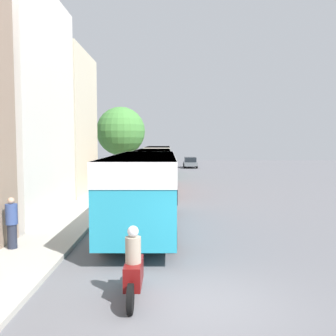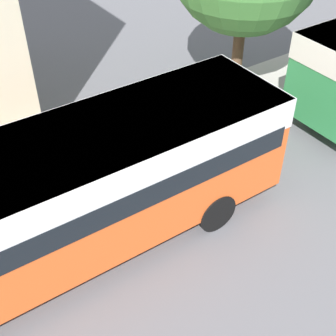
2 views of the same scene
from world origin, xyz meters
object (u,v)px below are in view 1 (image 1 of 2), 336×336
object	(u,v)px
motorcycle_behind_lead	(133,270)
car_crossing	(189,162)
bus_third_in_line	(157,157)
pedestrian_walking_away	(136,163)
bus_lead	(143,181)
bus_following	(152,164)
pedestrian_near_curb	(11,223)

from	to	relation	value
motorcycle_behind_lead	car_crossing	world-z (taller)	motorcycle_behind_lead
bus_third_in_line	pedestrian_walking_away	size ratio (longest dim) A/B	5.34
bus_lead	bus_following	bearing A→B (deg)	90.60
bus_following	car_crossing	bearing A→B (deg)	79.64
pedestrian_walking_away	bus_lead	bearing A→B (deg)	-84.57
bus_following	pedestrian_near_curb	xyz separation A→B (m)	(-3.97, -15.57, -0.92)
car_crossing	pedestrian_near_curb	size ratio (longest dim) A/B	2.30
bus_third_in_line	bus_lead	bearing A→B (deg)	-89.79
bus_third_in_line	pedestrian_near_curb	distance (m)	28.15
bus_lead	pedestrian_walking_away	xyz separation A→B (m)	(-2.58, 27.17, -0.93)
car_crossing	bus_lead	bearing A→B (deg)	83.50
bus_lead	pedestrian_near_curb	distance (m)	5.31
motorcycle_behind_lead	pedestrian_walking_away	xyz separation A→B (m)	(-2.76, 33.94, 0.38)
pedestrian_near_curb	pedestrian_walking_away	xyz separation A→B (m)	(1.52, 30.40, 0.06)
pedestrian_walking_away	bus_following	bearing A→B (deg)	-80.61
bus_following	bus_third_in_line	distance (m)	12.28
pedestrian_walking_away	pedestrian_near_curb	bearing A→B (deg)	-92.86
bus_third_in_line	car_crossing	distance (m)	10.87
motorcycle_behind_lead	bus_lead	bearing A→B (deg)	91.55
car_crossing	motorcycle_behind_lead	bearing A→B (deg)	84.81
bus_lead	bus_third_in_line	world-z (taller)	bus_lead
bus_following	pedestrian_walking_away	world-z (taller)	bus_following
bus_lead	pedestrian_walking_away	size ratio (longest dim) A/B	5.61
bus_following	pedestrian_near_curb	world-z (taller)	bus_following
bus_third_in_line	pedestrian_near_curb	size ratio (longest dim) A/B	5.60
bus_following	pedestrian_walking_away	xyz separation A→B (m)	(-2.45, 14.83, -0.86)
bus_third_in_line	car_crossing	bearing A→B (deg)	68.04
pedestrian_walking_away	motorcycle_behind_lead	bearing A→B (deg)	-85.34
bus_following	car_crossing	xyz separation A→B (m)	(4.08, 22.30, -1.18)
bus_lead	pedestrian_walking_away	bearing A→B (deg)	95.43
bus_third_in_line	bus_following	bearing A→B (deg)	-90.17
bus_third_in_line	pedestrian_near_curb	xyz separation A→B (m)	(-4.00, -27.85, -0.93)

